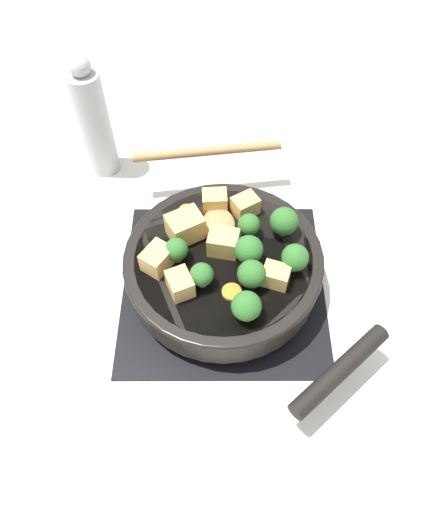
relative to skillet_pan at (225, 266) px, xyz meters
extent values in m
plane|color=silver|center=(0.00, 0.00, -0.06)|extent=(2.40, 2.40, 0.00)
cube|color=black|center=(0.00, 0.00, -0.05)|extent=(0.31, 0.31, 0.01)
torus|color=black|center=(0.00, 0.00, -0.04)|extent=(0.24, 0.24, 0.01)
cube|color=black|center=(0.00, 0.00, -0.04)|extent=(0.01, 0.23, 0.01)
cube|color=black|center=(0.00, 0.00, -0.04)|extent=(0.23, 0.01, 0.01)
cylinder|color=black|center=(0.00, 0.00, 0.00)|extent=(0.28, 0.28, 0.05)
cylinder|color=brown|center=(0.00, 0.00, 0.00)|extent=(0.26, 0.26, 0.05)
torus|color=black|center=(0.00, 0.00, 0.02)|extent=(0.29, 0.29, 0.01)
cylinder|color=black|center=(-0.14, 0.17, 0.01)|extent=(0.14, 0.13, 0.02)
ellipsoid|color=#A87A4C|center=(0.01, -0.05, 0.03)|extent=(0.06, 0.07, 0.01)
cylinder|color=#A87A4C|center=(0.03, -0.21, 0.03)|extent=(0.25, 0.05, 0.02)
cube|color=tan|center=(0.06, 0.05, 0.04)|extent=(0.04, 0.05, 0.03)
cube|color=tan|center=(0.09, 0.01, 0.04)|extent=(0.05, 0.05, 0.03)
cube|color=tan|center=(0.00, -0.01, 0.04)|extent=(0.05, 0.04, 0.03)
cube|color=tan|center=(0.01, -0.09, 0.04)|extent=(0.04, 0.03, 0.03)
cube|color=tan|center=(-0.03, -0.08, 0.04)|extent=(0.05, 0.04, 0.03)
cube|color=tan|center=(0.06, -0.04, 0.04)|extent=(0.06, 0.06, 0.04)
cube|color=tan|center=(-0.07, 0.04, 0.04)|extent=(0.04, 0.04, 0.03)
cylinder|color=#709956|center=(-0.03, 0.10, 0.03)|extent=(0.01, 0.01, 0.01)
sphere|color=#2D6628|center=(-0.03, 0.10, 0.05)|extent=(0.04, 0.04, 0.04)
cylinder|color=#709956|center=(-0.03, 0.01, 0.03)|extent=(0.01, 0.01, 0.01)
sphere|color=#2D6628|center=(-0.03, 0.01, 0.05)|extent=(0.04, 0.04, 0.04)
cylinder|color=#709956|center=(-0.03, -0.04, 0.03)|extent=(0.01, 0.01, 0.01)
sphere|color=#2D6628|center=(-0.03, -0.04, 0.05)|extent=(0.03, 0.03, 0.03)
cylinder|color=#709956|center=(-0.10, 0.02, 0.03)|extent=(0.01, 0.01, 0.01)
sphere|color=#2D6628|center=(-0.10, 0.02, 0.05)|extent=(0.04, 0.04, 0.04)
cylinder|color=#709956|center=(0.07, 0.00, 0.03)|extent=(0.01, 0.01, 0.01)
sphere|color=#2D6628|center=(0.07, 0.00, 0.05)|extent=(0.03, 0.03, 0.03)
cylinder|color=#709956|center=(-0.09, -0.04, 0.03)|extent=(0.01, 0.01, 0.01)
sphere|color=#2D6628|center=(-0.09, -0.04, 0.05)|extent=(0.04, 0.04, 0.04)
cylinder|color=#709956|center=(0.03, 0.05, 0.03)|extent=(0.01, 0.01, 0.01)
sphere|color=#2D6628|center=(0.03, 0.05, 0.05)|extent=(0.03, 0.03, 0.03)
cylinder|color=#709956|center=(-0.04, 0.05, 0.03)|extent=(0.01, 0.01, 0.01)
sphere|color=#2D6628|center=(-0.04, 0.05, 0.05)|extent=(0.04, 0.04, 0.04)
cylinder|color=orange|center=(-0.01, 0.06, 0.03)|extent=(0.03, 0.03, 0.01)
cylinder|color=orange|center=(0.06, -0.09, 0.03)|extent=(0.02, 0.02, 0.01)
cylinder|color=#B2B2B7|center=(0.22, -0.26, 0.04)|extent=(0.05, 0.05, 0.20)
sphere|color=#B2B2B7|center=(0.22, -0.26, 0.16)|extent=(0.04, 0.04, 0.04)
camera|label=1|loc=(0.00, 0.41, 0.60)|focal=35.00mm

